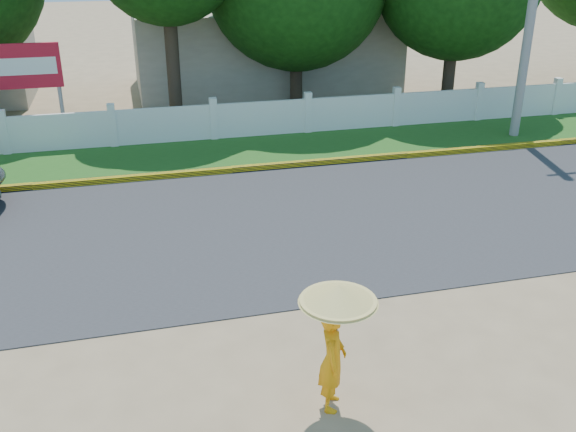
% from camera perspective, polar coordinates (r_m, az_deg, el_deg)
% --- Properties ---
extents(ground, '(120.00, 120.00, 0.00)m').
position_cam_1_polar(ground, '(10.13, 2.86, -11.20)').
color(ground, '#9E8460').
rests_on(ground, ground).
extents(road, '(60.00, 7.00, 0.02)m').
position_cam_1_polar(road, '(13.93, -2.55, -0.87)').
color(road, '#38383A').
rests_on(road, ground).
extents(grass_verge, '(60.00, 3.50, 0.03)m').
position_cam_1_polar(grass_verge, '(18.76, -5.90, 5.60)').
color(grass_verge, '#2D601E').
rests_on(grass_verge, ground).
extents(curb, '(40.00, 0.18, 0.16)m').
position_cam_1_polar(curb, '(17.15, -5.03, 4.11)').
color(curb, yellow).
rests_on(curb, ground).
extents(fence, '(40.00, 0.10, 1.10)m').
position_cam_1_polar(fence, '(19.99, -6.62, 8.29)').
color(fence, silver).
rests_on(fence, ground).
extents(building_near, '(10.00, 6.00, 3.20)m').
position_cam_1_polar(building_near, '(26.84, -2.34, 14.64)').
color(building_near, '#B7AD99').
rests_on(building_near, ground).
extents(monk_with_parasol, '(1.01, 1.01, 1.84)m').
position_cam_1_polar(monk_with_parasol, '(8.29, 4.22, -10.01)').
color(monk_with_parasol, orange).
rests_on(monk_with_parasol, ground).
extents(billboard, '(2.50, 0.13, 2.95)m').
position_cam_1_polar(billboard, '(20.77, -22.94, 11.71)').
color(billboard, gray).
rests_on(billboard, ground).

